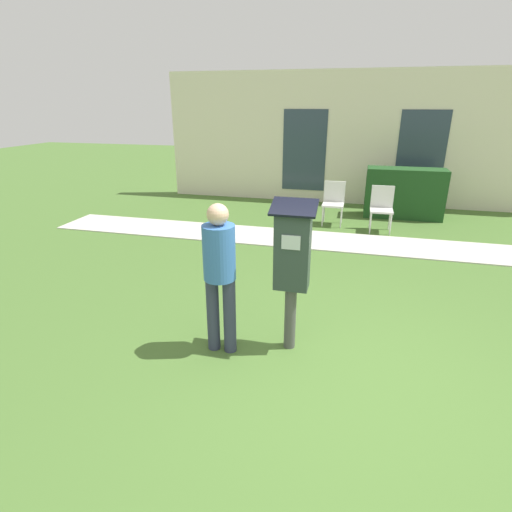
{
  "coord_description": "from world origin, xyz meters",
  "views": [
    {
      "loc": [
        -0.03,
        -3.11,
        2.45
      ],
      "look_at": [
        -0.92,
        0.41,
        1.05
      ],
      "focal_mm": 28.0,
      "sensor_mm": 36.0,
      "label": 1
    }
  ],
  "objects_px": {
    "outdoor_chair_left": "(334,199)",
    "person_standing": "(220,268)",
    "outdoor_chair_middle": "(382,205)",
    "parking_meter": "(292,258)"
  },
  "relations": [
    {
      "from": "parking_meter",
      "to": "person_standing",
      "type": "bearing_deg",
      "value": -161.93
    },
    {
      "from": "person_standing",
      "to": "outdoor_chair_middle",
      "type": "height_order",
      "value": "person_standing"
    },
    {
      "from": "parking_meter",
      "to": "person_standing",
      "type": "height_order",
      "value": "parking_meter"
    },
    {
      "from": "parking_meter",
      "to": "outdoor_chair_left",
      "type": "relative_size",
      "value": 1.77
    },
    {
      "from": "outdoor_chair_left",
      "to": "outdoor_chair_middle",
      "type": "height_order",
      "value": "same"
    },
    {
      "from": "outdoor_chair_left",
      "to": "person_standing",
      "type": "bearing_deg",
      "value": -98.23
    },
    {
      "from": "parking_meter",
      "to": "person_standing",
      "type": "relative_size",
      "value": 1.01
    },
    {
      "from": "person_standing",
      "to": "outdoor_chair_middle",
      "type": "relative_size",
      "value": 1.76
    },
    {
      "from": "person_standing",
      "to": "outdoor_chair_left",
      "type": "xyz_separation_m",
      "value": [
        0.79,
        5.06,
        -0.4
      ]
    },
    {
      "from": "parking_meter",
      "to": "outdoor_chair_middle",
      "type": "bearing_deg",
      "value": 76.74
    }
  ]
}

